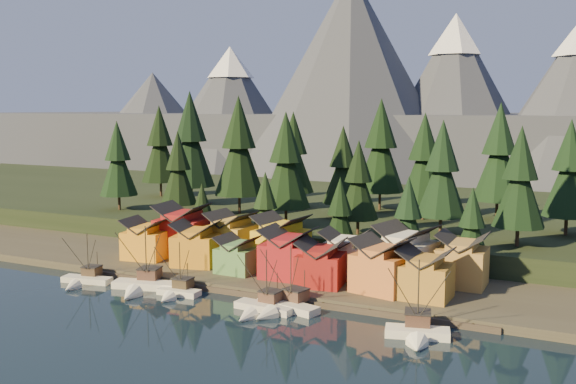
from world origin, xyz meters
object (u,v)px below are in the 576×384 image
at_px(boat_4, 283,299).
at_px(house_back_1, 231,234).
at_px(boat_1, 142,278).
at_px(boat_2, 176,284).
at_px(house_front_0, 146,238).
at_px(boat_0, 83,274).
at_px(house_front_1, 196,243).
at_px(house_back_0, 182,228).
at_px(boat_6, 418,322).
at_px(boat_3, 261,301).

height_order(boat_4, house_back_1, house_back_1).
distance_m(boat_1, house_back_1, 24.14).
height_order(boat_1, boat_2, boat_1).
bearing_deg(house_front_0, boat_0, -103.71).
relative_size(house_front_0, house_back_1, 0.97).
relative_size(house_front_1, house_back_0, 0.90).
distance_m(boat_0, boat_6, 63.67).
height_order(boat_2, boat_3, boat_3).
distance_m(boat_4, boat_6, 22.92).
bearing_deg(boat_1, boat_6, -17.08).
height_order(boat_1, house_front_1, boat_1).
xyz_separation_m(boat_1, boat_4, (28.36, 0.19, -0.18)).
distance_m(boat_1, boat_3, 25.41).
height_order(boat_6, house_back_1, house_back_1).
relative_size(boat_3, house_back_0, 1.03).
height_order(boat_0, boat_1, boat_1).
relative_size(boat_3, house_front_1, 1.15).
bearing_deg(boat_6, house_back_1, 136.61).
bearing_deg(house_front_1, house_front_0, 166.21).
relative_size(boat_6, house_back_1, 1.28).
xyz_separation_m(boat_0, house_front_0, (1.62, 16.75, 4.02)).
xyz_separation_m(boat_0, house_front_1, (14.17, 16.44, 4.18)).
height_order(boat_1, house_back_0, house_back_0).
xyz_separation_m(boat_2, house_back_1, (-2.77, 23.56, 4.49)).
distance_m(boat_2, boat_4, 20.58).
bearing_deg(boat_3, boat_0, -175.87).
distance_m(house_front_1, house_back_0, 10.52).
bearing_deg(boat_2, house_front_0, 137.08).
relative_size(boat_4, boat_6, 0.98).
height_order(boat_3, house_back_0, house_back_0).
height_order(boat_3, house_back_1, house_back_1).
height_order(boat_2, boat_4, boat_4).
bearing_deg(house_back_0, boat_1, -80.56).
distance_m(boat_4, house_front_0, 42.31).
height_order(boat_0, boat_2, boat_0).
relative_size(boat_3, house_back_1, 1.17).
bearing_deg(house_front_1, house_back_0, 127.19).
bearing_deg(house_front_0, boat_6, -24.47).
distance_m(boat_1, boat_6, 51.16).
xyz_separation_m(boat_1, house_front_1, (1.61, 15.09, 3.79)).
bearing_deg(house_back_0, house_back_1, -0.04).
bearing_deg(boat_2, house_back_1, 93.85).
bearing_deg(house_front_1, boat_3, -48.05).
xyz_separation_m(boat_6, house_back_0, (-57.44, 24.62, 4.67)).
bearing_deg(house_back_1, house_front_0, -149.71).
xyz_separation_m(boat_1, boat_2, (7.78, -0.35, -0.17)).
bearing_deg(boat_6, boat_4, 158.65).
relative_size(boat_3, house_front_0, 1.21).
relative_size(boat_0, boat_4, 0.88).
distance_m(boat_1, house_back_0, 23.30).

